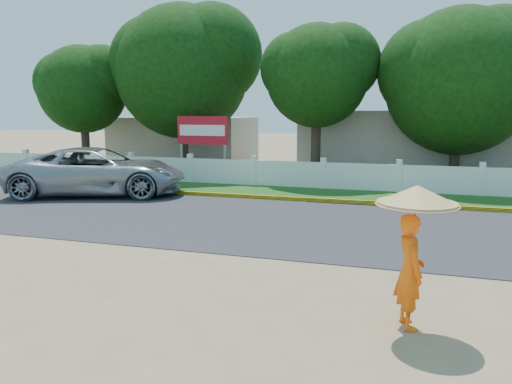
% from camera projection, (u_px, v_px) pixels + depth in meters
% --- Properties ---
extents(ground, '(120.00, 120.00, 0.00)m').
position_uv_depth(ground, '(226.00, 270.00, 10.10)').
color(ground, '#9E8460').
rests_on(ground, ground).
extents(road, '(60.00, 7.00, 0.02)m').
position_uv_depth(road, '(282.00, 223.00, 14.33)').
color(road, '#38383A').
rests_on(road, ground).
extents(grass_verge, '(60.00, 3.50, 0.03)m').
position_uv_depth(grass_verge, '(316.00, 194.00, 19.27)').
color(grass_verge, '#2D601E').
rests_on(grass_verge, ground).
extents(curb, '(40.00, 0.18, 0.16)m').
position_uv_depth(curb, '(307.00, 200.00, 17.66)').
color(curb, yellow).
rests_on(curb, ground).
extents(fence, '(40.00, 0.10, 1.10)m').
position_uv_depth(fence, '(323.00, 176.00, 20.55)').
color(fence, silver).
rests_on(fence, ground).
extents(building_near, '(10.00, 6.00, 3.20)m').
position_uv_depth(building_near, '(404.00, 142.00, 25.89)').
color(building_near, '#B7AD99').
rests_on(building_near, ground).
extents(building_far, '(8.00, 5.00, 2.80)m').
position_uv_depth(building_far, '(185.00, 140.00, 30.73)').
color(building_far, '#B7AD99').
rests_on(building_far, ground).
extents(vehicle, '(7.20, 5.11, 1.82)m').
position_uv_depth(vehicle, '(98.00, 171.00, 19.01)').
color(vehicle, '#989CA0').
rests_on(vehicle, ground).
extents(monk_with_parasol, '(1.18, 1.18, 2.15)m').
position_uv_depth(monk_with_parasol, '(413.00, 236.00, 7.25)').
color(monk_with_parasol, '#FF610D').
rests_on(monk_with_parasol, ground).
extents(billboard, '(2.50, 0.13, 2.95)m').
position_uv_depth(billboard, '(203.00, 134.00, 23.07)').
color(billboard, gray).
rests_on(billboard, ground).
extents(tree_row, '(32.98, 7.07, 8.56)m').
position_uv_depth(tree_row, '(360.00, 74.00, 22.51)').
color(tree_row, '#473828').
rests_on(tree_row, ground).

